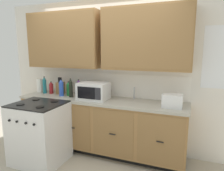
{
  "coord_description": "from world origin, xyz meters",
  "views": [
    {
      "loc": [
        1.38,
        -2.67,
        1.73
      ],
      "look_at": [
        0.24,
        0.27,
        1.18
      ],
      "focal_mm": 32.33,
      "sensor_mm": 36.0,
      "label": 1
    }
  ],
  "objects_px": {
    "stove_range": "(40,133)",
    "paper_towel_roll": "(40,85)",
    "bottle_red": "(51,88)",
    "bottle_teal": "(45,85)",
    "bottle_dark": "(71,88)",
    "bottle_violet": "(79,88)",
    "bottle_green": "(69,89)",
    "toaster": "(172,101)",
    "bottle_blue": "(61,88)",
    "microwave": "(94,91)",
    "knife_block": "(61,88)"
  },
  "relations": [
    {
      "from": "bottle_teal",
      "to": "paper_towel_roll",
      "type": "bearing_deg",
      "value": 159.06
    },
    {
      "from": "bottle_red",
      "to": "bottle_teal",
      "type": "relative_size",
      "value": 0.71
    },
    {
      "from": "paper_towel_roll",
      "to": "bottle_teal",
      "type": "xyz_separation_m",
      "value": [
        0.16,
        -0.06,
        0.02
      ]
    },
    {
      "from": "knife_block",
      "to": "stove_range",
      "type": "bearing_deg",
      "value": -81.47
    },
    {
      "from": "paper_towel_roll",
      "to": "toaster",
      "type": "bearing_deg",
      "value": -4.35
    },
    {
      "from": "bottle_dark",
      "to": "knife_block",
      "type": "bearing_deg",
      "value": 155.19
    },
    {
      "from": "bottle_green",
      "to": "bottle_red",
      "type": "relative_size",
      "value": 1.13
    },
    {
      "from": "bottle_blue",
      "to": "microwave",
      "type": "bearing_deg",
      "value": -0.26
    },
    {
      "from": "bottle_blue",
      "to": "knife_block",
      "type": "bearing_deg",
      "value": 129.76
    },
    {
      "from": "paper_towel_roll",
      "to": "bottle_blue",
      "type": "bearing_deg",
      "value": -14.09
    },
    {
      "from": "bottle_green",
      "to": "bottle_violet",
      "type": "distance_m",
      "value": 0.21
    },
    {
      "from": "bottle_blue",
      "to": "bottle_violet",
      "type": "relative_size",
      "value": 1.01
    },
    {
      "from": "toaster",
      "to": "paper_towel_roll",
      "type": "bearing_deg",
      "value": 175.65
    },
    {
      "from": "knife_block",
      "to": "paper_towel_roll",
      "type": "xyz_separation_m",
      "value": [
        -0.48,
        0.01,
        0.01
      ]
    },
    {
      "from": "stove_range",
      "to": "bottle_dark",
      "type": "relative_size",
      "value": 2.92
    },
    {
      "from": "paper_towel_roll",
      "to": "bottle_violet",
      "type": "xyz_separation_m",
      "value": [
        0.91,
        -0.07,
        0.02
      ]
    },
    {
      "from": "stove_range",
      "to": "bottle_teal",
      "type": "relative_size",
      "value": 3.0
    },
    {
      "from": "knife_block",
      "to": "bottle_dark",
      "type": "relative_size",
      "value": 0.95
    },
    {
      "from": "toaster",
      "to": "bottle_blue",
      "type": "bearing_deg",
      "value": 178.8
    },
    {
      "from": "bottle_teal",
      "to": "toaster",
      "type": "bearing_deg",
      "value": -3.12
    },
    {
      "from": "knife_block",
      "to": "bottle_red",
      "type": "distance_m",
      "value": 0.19
    },
    {
      "from": "toaster",
      "to": "knife_block",
      "type": "relative_size",
      "value": 0.9
    },
    {
      "from": "paper_towel_roll",
      "to": "bottle_red",
      "type": "relative_size",
      "value": 1.16
    },
    {
      "from": "microwave",
      "to": "bottle_red",
      "type": "xyz_separation_m",
      "value": [
        -0.94,
        0.12,
        -0.03
      ]
    },
    {
      "from": "stove_range",
      "to": "bottle_blue",
      "type": "height_order",
      "value": "bottle_blue"
    },
    {
      "from": "knife_block",
      "to": "bottle_blue",
      "type": "height_order",
      "value": "knife_block"
    },
    {
      "from": "paper_towel_roll",
      "to": "bottle_violet",
      "type": "relative_size",
      "value": 0.86
    },
    {
      "from": "bottle_blue",
      "to": "bottle_dark",
      "type": "height_order",
      "value": "bottle_dark"
    },
    {
      "from": "paper_towel_roll",
      "to": "stove_range",
      "type": "bearing_deg",
      "value": -51.6
    },
    {
      "from": "bottle_red",
      "to": "bottle_teal",
      "type": "height_order",
      "value": "bottle_teal"
    },
    {
      "from": "stove_range",
      "to": "bottle_violet",
      "type": "bearing_deg",
      "value": 64.53
    },
    {
      "from": "bottle_dark",
      "to": "bottle_violet",
      "type": "xyz_separation_m",
      "value": [
        0.11,
        0.08,
        -0.01
      ]
    },
    {
      "from": "microwave",
      "to": "bottle_dark",
      "type": "relative_size",
      "value": 1.47
    },
    {
      "from": "stove_range",
      "to": "bottle_dark",
      "type": "bearing_deg",
      "value": 70.63
    },
    {
      "from": "stove_range",
      "to": "paper_towel_roll",
      "type": "relative_size",
      "value": 3.65
    },
    {
      "from": "bottle_dark",
      "to": "bottle_violet",
      "type": "distance_m",
      "value": 0.14
    },
    {
      "from": "toaster",
      "to": "stove_range",
      "type": "bearing_deg",
      "value": -163.81
    },
    {
      "from": "paper_towel_roll",
      "to": "bottle_dark",
      "type": "distance_m",
      "value": 0.81
    },
    {
      "from": "paper_towel_roll",
      "to": "bottle_green",
      "type": "height_order",
      "value": "paper_towel_roll"
    },
    {
      "from": "stove_range",
      "to": "microwave",
      "type": "height_order",
      "value": "microwave"
    },
    {
      "from": "toaster",
      "to": "bottle_violet",
      "type": "xyz_separation_m",
      "value": [
        -1.59,
        0.12,
        0.05
      ]
    },
    {
      "from": "bottle_violet",
      "to": "microwave",
      "type": "bearing_deg",
      "value": -13.7
    },
    {
      "from": "knife_block",
      "to": "bottle_dark",
      "type": "height_order",
      "value": "bottle_dark"
    },
    {
      "from": "toaster",
      "to": "bottle_teal",
      "type": "relative_size",
      "value": 0.88
    },
    {
      "from": "bottle_teal",
      "to": "bottle_violet",
      "type": "bearing_deg",
      "value": -0.81
    },
    {
      "from": "knife_block",
      "to": "bottle_blue",
      "type": "xyz_separation_m",
      "value": [
        0.12,
        -0.15,
        0.03
      ]
    },
    {
      "from": "stove_range",
      "to": "bottle_green",
      "type": "bearing_deg",
      "value": 81.04
    },
    {
      "from": "paper_towel_roll",
      "to": "bottle_dark",
      "type": "relative_size",
      "value": 0.8
    },
    {
      "from": "microwave",
      "to": "bottle_teal",
      "type": "xyz_separation_m",
      "value": [
        -1.07,
        0.09,
        0.01
      ]
    },
    {
      "from": "microwave",
      "to": "paper_towel_roll",
      "type": "xyz_separation_m",
      "value": [
        -1.23,
        0.15,
        -0.01
      ]
    }
  ]
}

